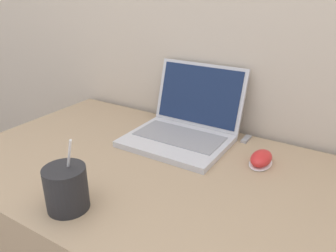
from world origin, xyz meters
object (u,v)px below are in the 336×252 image
at_px(laptop, 185,125).
at_px(computer_mouse, 261,159).
at_px(drink_cup, 66,188).
at_px(usb_stick, 246,139).

relative_size(laptop, computer_mouse, 3.19).
relative_size(drink_cup, usb_stick, 3.17).
bearing_deg(usb_stick, computer_mouse, -55.70).
height_order(laptop, computer_mouse, laptop).
height_order(drink_cup, computer_mouse, drink_cup).
distance_m(drink_cup, computer_mouse, 0.57).
bearing_deg(laptop, computer_mouse, -7.79).
bearing_deg(computer_mouse, laptop, 172.21).
distance_m(laptop, usb_stick, 0.22).
xyz_separation_m(drink_cup, usb_stick, (0.24, 0.59, -0.05)).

